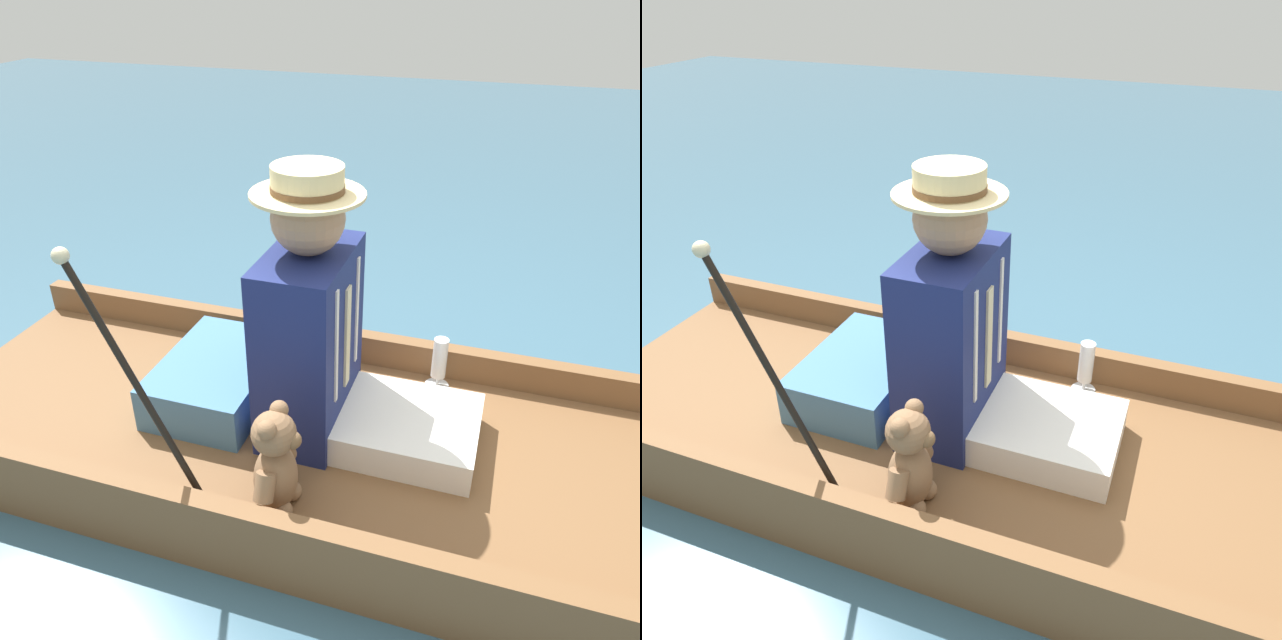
{
  "view_description": "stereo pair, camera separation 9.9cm",
  "coord_description": "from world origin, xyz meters",
  "views": [
    {
      "loc": [
        1.53,
        0.4,
        1.51
      ],
      "look_at": [
        -0.05,
        -0.11,
        0.54
      ],
      "focal_mm": 35.0,
      "sensor_mm": 36.0,
      "label": 1
    },
    {
      "loc": [
        1.49,
        0.5,
        1.51
      ],
      "look_at": [
        -0.05,
        -0.11,
        0.54
      ],
      "focal_mm": 35.0,
      "sensor_mm": 36.0,
      "label": 2
    }
  ],
  "objects": [
    {
      "name": "ground_plane",
      "position": [
        0.0,
        0.0,
        0.0
      ],
      "size": [
        16.0,
        16.0,
        0.0
      ],
      "primitive_type": "plane",
      "color": "#385B70"
    },
    {
      "name": "punt_boat",
      "position": [
        0.0,
        0.0,
        0.08
      ],
      "size": [
        1.02,
        2.99,
        0.25
      ],
      "color": "brown",
      "rests_on": "ground_plane"
    },
    {
      "name": "seat_cushion",
      "position": [
        -0.09,
        -0.5,
        0.21
      ],
      "size": [
        0.52,
        0.37,
        0.16
      ],
      "color": "teal",
      "rests_on": "punt_boat"
    },
    {
      "name": "seated_person",
      "position": [
        -0.05,
        -0.08,
        0.47
      ],
      "size": [
        0.42,
        0.72,
        0.89
      ],
      "rotation": [
        0.0,
        0.0,
        -0.03
      ],
      "color": "white",
      "rests_on": "punt_boat"
    },
    {
      "name": "teddy_bear",
      "position": [
        0.33,
        -0.11,
        0.29
      ],
      "size": [
        0.24,
        0.14,
        0.35
      ],
      "color": "#846042",
      "rests_on": "punt_boat"
    },
    {
      "name": "wine_glass",
      "position": [
        -0.39,
        0.24,
        0.24
      ],
      "size": [
        0.09,
        0.09,
        0.2
      ],
      "color": "silver",
      "rests_on": "punt_boat"
    },
    {
      "name": "walking_cane",
      "position": [
        0.41,
        -0.48,
        0.59
      ],
      "size": [
        0.04,
        0.36,
        0.78
      ],
      "color": "black",
      "rests_on": "punt_boat"
    }
  ]
}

